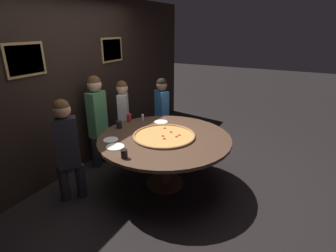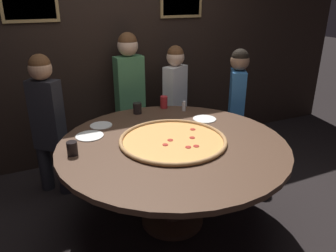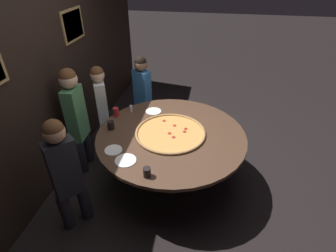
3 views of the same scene
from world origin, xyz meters
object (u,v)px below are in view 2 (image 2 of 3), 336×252
object	(u,v)px
diner_far_left	(47,118)
diner_far_right	(130,91)
white_plate_far_back	(204,119)
diner_side_left	(236,102)
giant_pizza	(173,140)
drink_cup_front_edge	(137,108)
dining_table	(173,155)
diner_side_right	(175,96)
white_plate_near_front	(101,125)
white_plate_left_side	(90,136)
drink_cup_by_shaker	(72,148)
drink_cup_far_right	(164,102)
condiment_shaker	(184,106)

from	to	relation	value
diner_far_left	diner_far_right	xyz separation A→B (m)	(0.90, 0.31, 0.06)
white_plate_far_back	diner_side_left	world-z (taller)	diner_side_left
giant_pizza	diner_side_left	xyz separation A→B (m)	(1.05, 0.62, -0.02)
drink_cup_front_edge	diner_far_right	bearing A→B (deg)	79.25
dining_table	diner_side_right	world-z (taller)	diner_side_right
white_plate_far_back	diner_far_right	bearing A→B (deg)	114.11
diner_side_left	white_plate_near_front	bearing A→B (deg)	-56.78
giant_pizza	white_plate_left_side	world-z (taller)	giant_pizza
drink_cup_front_edge	drink_cup_by_shaker	bearing A→B (deg)	-138.94
white_plate_near_front	diner_side_left	size ratio (longest dim) A/B	0.15
diner_far_left	diner_side_right	distance (m)	1.39
white_plate_left_side	diner_side_right	distance (m)	1.33
diner_side_right	white_plate_far_back	bearing A→B (deg)	57.03
dining_table	drink_cup_far_right	distance (m)	0.84
drink_cup_front_edge	white_plate_far_back	bearing A→B (deg)	-39.73
drink_cup_by_shaker	white_plate_near_front	bearing A→B (deg)	54.95
white_plate_left_side	white_plate_far_back	size ratio (longest dim) A/B	1.06
drink_cup_by_shaker	diner_far_right	world-z (taller)	diner_far_right
white_plate_near_front	diner_far_left	xyz separation A→B (m)	(-0.41, 0.35, 0.02)
white_plate_far_back	condiment_shaker	world-z (taller)	condiment_shaker
giant_pizza	drink_cup_far_right	bearing A→B (deg)	70.56
diner_side_left	white_plate_far_back	bearing A→B (deg)	-31.23
dining_table	diner_side_right	xyz separation A→B (m)	(0.56, 1.10, 0.11)
giant_pizza	white_plate_far_back	world-z (taller)	giant_pizza
diner_side_left	diner_far_right	distance (m)	1.15
diner_far_left	white_plate_left_side	bearing A→B (deg)	158.63
diner_far_right	dining_table	bearing A→B (deg)	83.25
drink_cup_front_edge	diner_side_left	size ratio (longest dim) A/B	0.08
drink_cup_far_right	diner_side_left	distance (m)	0.80
white_plate_far_back	diner_far_left	size ratio (longest dim) A/B	0.16
drink_cup_front_edge	white_plate_left_side	bearing A→B (deg)	-146.78
drink_cup_far_right	white_plate_near_front	distance (m)	0.73
diner_side_right	white_plate_left_side	bearing A→B (deg)	5.49
drink_cup_far_right	diner_far_right	xyz separation A→B (m)	(-0.20, 0.45, 0.02)
drink_cup_far_right	white_plate_left_side	xyz separation A→B (m)	(-0.84, -0.39, -0.06)
diner_side_left	diner_far_left	xyz separation A→B (m)	(-1.88, 0.28, 0.02)
giant_pizza	drink_cup_far_right	size ratio (longest dim) A/B	6.95
white_plate_near_front	diner_far_right	world-z (taller)	diner_far_right
dining_table	white_plate_far_back	distance (m)	0.59
drink_cup_front_edge	condiment_shaker	distance (m)	0.45
giant_pizza	diner_side_left	size ratio (longest dim) A/B	0.65
drink_cup_by_shaker	diner_far_right	xyz separation A→B (m)	(0.81, 1.12, 0.03)
white_plate_near_front	diner_side_right	bearing A→B (deg)	28.40
diner_far_right	diner_side_right	distance (m)	0.51
white_plate_left_side	drink_cup_by_shaker	bearing A→B (deg)	-123.37
white_plate_far_back	diner_side_left	distance (m)	0.66
giant_pizza	drink_cup_by_shaker	size ratio (longest dim) A/B	8.37
drink_cup_far_right	white_plate_left_side	distance (m)	0.92
dining_table	white_plate_near_front	distance (m)	0.71
giant_pizza	drink_cup_by_shaker	bearing A→B (deg)	172.22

